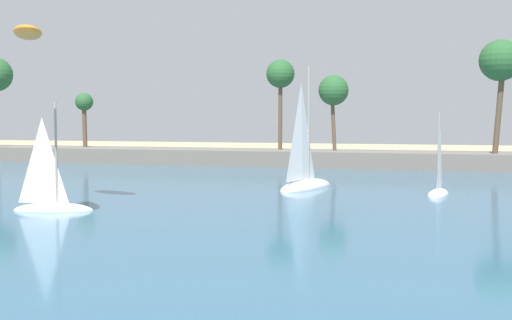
{
  "coord_description": "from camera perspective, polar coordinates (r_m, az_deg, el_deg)",
  "views": [
    {
      "loc": [
        6.24,
        -2.22,
        5.25
      ],
      "look_at": [
        2.15,
        12.28,
        4.25
      ],
      "focal_mm": 43.18,
      "sensor_mm": 36.0,
      "label": 1
    }
  ],
  "objects": [
    {
      "name": "sea",
      "position": [
        58.73,
        9.6,
        -1.35
      ],
      "size": [
        220.0,
        96.94,
        0.06
      ],
      "primitive_type": "cube",
      "color": "#33607F",
      "rests_on": "ground"
    },
    {
      "name": "sailboat_far_left",
      "position": [
        46.46,
        4.58,
        -1.52
      ],
      "size": [
        4.02,
        7.11,
        9.88
      ],
      "color": "white",
      "rests_on": "sea"
    },
    {
      "name": "palm_headland",
      "position": [
        66.74,
        14.16,
        2.63
      ],
      "size": [
        112.14,
        6.93,
        13.2
      ],
      "color": "slate",
      "rests_on": "ground"
    },
    {
      "name": "sailboat_near_shore",
      "position": [
        36.9,
        -18.43,
        -3.55
      ],
      "size": [
        4.75,
        2.47,
        6.61
      ],
      "color": "white",
      "rests_on": "sea"
    },
    {
      "name": "sailboat_mid_bay",
      "position": [
        44.05,
        16.54,
        -2.4
      ],
      "size": [
        1.92,
        4.35,
        6.1
      ],
      "color": "white",
      "rests_on": "sea"
    },
    {
      "name": "kite_aloft_drifting_left",
      "position": [
        32.76,
        -20.4,
        11.0
      ],
      "size": [
        3.5,
        3.9,
        0.69
      ],
      "primitive_type": "ellipsoid",
      "rotation": [
        -0.11,
        0.0,
        5.38
      ],
      "color": "orange"
    }
  ]
}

